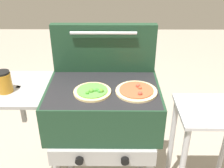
{
  "coord_description": "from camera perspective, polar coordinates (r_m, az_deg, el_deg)",
  "views": [
    {
      "loc": [
        0.06,
        -1.31,
        1.64
      ],
      "look_at": [
        0.05,
        0.0,
        0.92
      ],
      "focal_mm": 42.78,
      "sensor_mm": 36.0,
      "label": 1
    }
  ],
  "objects": [
    {
      "name": "grill_lid_open",
      "position": [
        1.63,
        -1.72,
        7.68
      ],
      "size": [
        0.63,
        0.08,
        0.3
      ],
      "color": "#193823",
      "rests_on": "grill"
    },
    {
      "name": "sauce_jar",
      "position": [
        1.55,
        -22.1,
        0.43
      ],
      "size": [
        0.08,
        0.08,
        0.12
      ],
      "color": "#B77A1E",
      "rests_on": "grill"
    },
    {
      "name": "pizza_pepperoni",
      "position": [
        1.45,
        5.25,
        -1.47
      ],
      "size": [
        0.23,
        0.23,
        0.03
      ],
      "color": "beige",
      "rests_on": "grill"
    },
    {
      "name": "pizza_veggie",
      "position": [
        1.45,
        -4.15,
        -1.58
      ],
      "size": [
        0.2,
        0.2,
        0.04
      ],
      "color": "#E0C17F",
      "rests_on": "grill"
    },
    {
      "name": "prep_table",
      "position": [
        1.81,
        20.02,
        -10.74
      ],
      "size": [
        0.44,
        0.36,
        0.75
      ],
      "color": "#B2B2B7",
      "rests_on": "ground_plane"
    },
    {
      "name": "grill",
      "position": [
        1.58,
        -2.34,
        -5.3
      ],
      "size": [
        0.96,
        0.53,
        0.9
      ],
      "color": "#193823",
      "rests_on": "ground_plane"
    }
  ]
}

